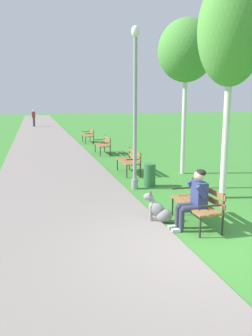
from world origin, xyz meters
name	(u,v)px	position (x,y,z in m)	size (l,w,h in m)	color
ground_plane	(203,250)	(0.00, 0.00, 0.00)	(120.00, 120.00, 0.00)	#3D8433
paved_path	(42,132)	(-2.17, 24.00, 0.02)	(3.85, 60.00, 0.04)	gray
park_bench_near	(199,201)	(0.49, 1.19, 0.51)	(0.55, 1.50, 0.85)	olive
park_bench_mid	(130,159)	(0.48, 6.55, 0.51)	(0.55, 1.50, 0.85)	olive
park_bench_far	(104,144)	(0.45, 11.22, 0.51)	(0.55, 1.50, 0.85)	olive
park_bench_furthest	(89,134)	(0.44, 15.84, 0.51)	(0.55, 1.50, 0.85)	olive
person_seated_on_near_bench	(194,197)	(0.29, 0.98, 0.68)	(0.74, 0.49, 1.25)	#33384C
dog_grey	(159,211)	(-0.27, 1.52, 0.26)	(0.78, 0.47, 0.71)	gray
lamp_post_near	(135,108)	(0.03, 4.41, 2.39)	(0.24, 0.24, 4.62)	gray
birch_tree_second	(232,32)	(2.06, 2.86, 4.28)	(1.73, 1.49, 5.69)	silver
birch_tree_third	(186,51)	(2.31, 6.04, 4.23)	(1.92, 1.96, 5.31)	silver
litter_bin	(150,175)	(0.55, 4.55, 0.35)	(0.36, 0.36, 0.70)	#2D6638
pedestrian_distant	(34,118)	(-2.77, 29.61, 0.84)	(0.32, 0.22, 1.65)	#383842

